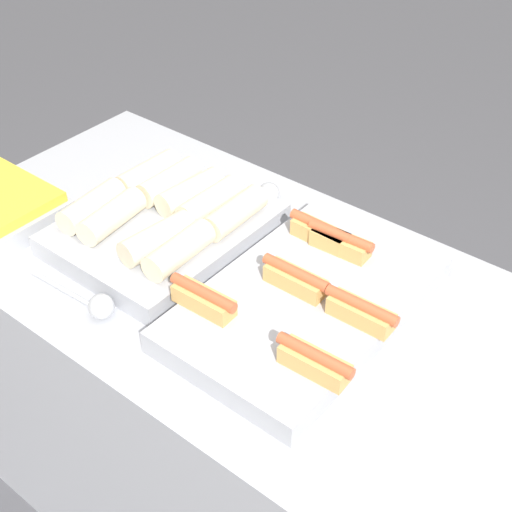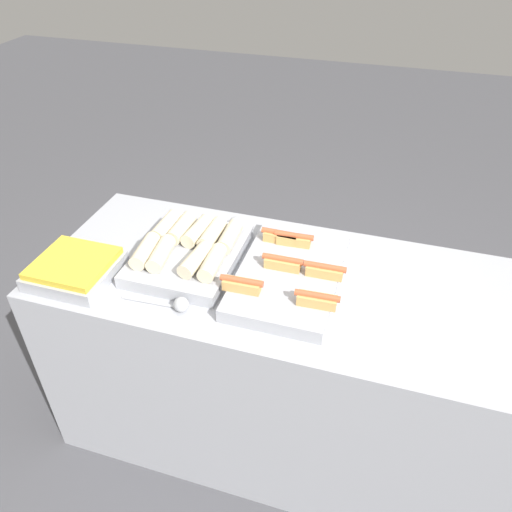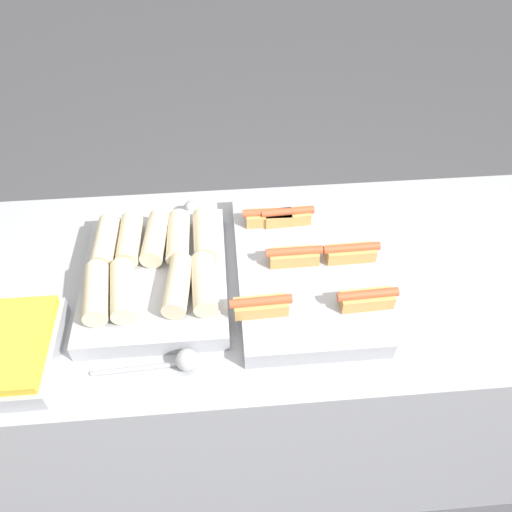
{
  "view_description": "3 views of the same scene",
  "coord_description": "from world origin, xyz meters",
  "px_view_note": "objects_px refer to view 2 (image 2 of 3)",
  "views": [
    {
      "loc": [
        0.59,
        -0.87,
        1.86
      ],
      "look_at": [
        -0.11,
        0.0,
        0.96
      ],
      "focal_mm": 50.0,
      "sensor_mm": 36.0,
      "label": 1
    },
    {
      "loc": [
        0.31,
        -1.36,
        2.03
      ],
      "look_at": [
        -0.11,
        0.0,
        0.96
      ],
      "focal_mm": 35.0,
      "sensor_mm": 36.0,
      "label": 2
    },
    {
      "loc": [
        -0.18,
        -0.88,
        1.89
      ],
      "look_at": [
        -0.11,
        0.0,
        0.96
      ],
      "focal_mm": 35.0,
      "sensor_mm": 36.0,
      "label": 3
    }
  ],
  "objects_px": {
    "tray_hotdogs": "(289,273)",
    "tray_side_front": "(75,269)",
    "serving_spoon_near": "(177,304)",
    "tray_wraps": "(189,250)",
    "serving_spoon_far": "(231,223)"
  },
  "relations": [
    {
      "from": "tray_hotdogs",
      "to": "tray_wraps",
      "type": "distance_m",
      "value": 0.39
    },
    {
      "from": "serving_spoon_near",
      "to": "serving_spoon_far",
      "type": "height_order",
      "value": "same"
    },
    {
      "from": "tray_hotdogs",
      "to": "tray_side_front",
      "type": "bearing_deg",
      "value": -164.34
    },
    {
      "from": "tray_side_front",
      "to": "tray_wraps",
      "type": "bearing_deg",
      "value": 30.9
    },
    {
      "from": "serving_spoon_near",
      "to": "serving_spoon_far",
      "type": "xyz_separation_m",
      "value": [
        0.01,
        0.52,
        -0.0
      ]
    },
    {
      "from": "tray_wraps",
      "to": "serving_spoon_near",
      "type": "xyz_separation_m",
      "value": [
        0.07,
        -0.26,
        -0.02
      ]
    },
    {
      "from": "tray_side_front",
      "to": "serving_spoon_near",
      "type": "bearing_deg",
      "value": -7.04
    },
    {
      "from": "tray_wraps",
      "to": "tray_side_front",
      "type": "xyz_separation_m",
      "value": [
        -0.35,
        -0.21,
        -0.01
      ]
    },
    {
      "from": "tray_hotdogs",
      "to": "serving_spoon_far",
      "type": "height_order",
      "value": "tray_hotdogs"
    },
    {
      "from": "serving_spoon_far",
      "to": "serving_spoon_near",
      "type": "bearing_deg",
      "value": -90.76
    },
    {
      "from": "tray_wraps",
      "to": "serving_spoon_far",
      "type": "bearing_deg",
      "value": 73.52
    },
    {
      "from": "tray_side_front",
      "to": "serving_spoon_near",
      "type": "xyz_separation_m",
      "value": [
        0.42,
        -0.05,
        -0.01
      ]
    },
    {
      "from": "serving_spoon_far",
      "to": "tray_wraps",
      "type": "bearing_deg",
      "value": -106.48
    },
    {
      "from": "tray_wraps",
      "to": "serving_spoon_near",
      "type": "distance_m",
      "value": 0.27
    },
    {
      "from": "tray_wraps",
      "to": "serving_spoon_far",
      "type": "distance_m",
      "value": 0.27
    }
  ]
}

